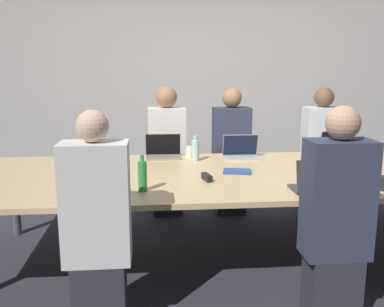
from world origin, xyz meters
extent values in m
plane|color=#2D2D38|center=(0.00, 0.00, 0.00)|extent=(24.00, 24.00, 0.00)
cube|color=#BCB7B2|center=(0.00, 2.21, 1.40)|extent=(12.00, 0.06, 2.80)
cube|color=#D6B77F|center=(0.00, 0.00, 0.72)|extent=(4.38, 1.63, 0.04)
cylinder|color=#4C4C51|center=(-2.01, 0.64, 0.35)|extent=(0.08, 0.08, 0.70)
cylinder|color=#232328|center=(0.99, -0.62, 0.79)|extent=(0.09, 0.09, 0.10)
cube|color=#333338|center=(0.50, -0.58, 0.75)|extent=(0.33, 0.22, 0.02)
cube|color=#333338|center=(0.50, -0.68, 0.87)|extent=(0.34, 0.06, 0.22)
cube|color=#0F1933|center=(0.50, -0.67, 0.86)|extent=(0.33, 0.06, 0.22)
cube|color=#2D2D38|center=(0.46, -1.05, 0.23)|extent=(0.32, 0.24, 0.45)
cube|color=#33384C|center=(0.46, -1.05, 0.82)|extent=(0.40, 0.24, 0.74)
sphere|color=tan|center=(0.46, -1.05, 1.29)|extent=(0.21, 0.21, 0.21)
cube|color=silver|center=(-0.98, -0.61, 0.75)|extent=(0.31, 0.24, 0.02)
cube|color=silver|center=(-0.98, -0.72, 0.87)|extent=(0.32, 0.06, 0.24)
cube|color=black|center=(-0.98, -0.71, 0.87)|extent=(0.31, 0.06, 0.24)
cube|color=#2D2D38|center=(-1.01, -1.00, 0.23)|extent=(0.32, 0.24, 0.45)
cube|color=silver|center=(-1.01, -1.00, 0.82)|extent=(0.40, 0.24, 0.74)
sphere|color=beige|center=(-1.01, -1.00, 1.28)|extent=(0.19, 0.19, 0.19)
cylinder|color=#232328|center=(-1.21, -0.65, 0.78)|extent=(0.08, 0.08, 0.09)
cylinder|color=green|center=(-0.74, -0.49, 0.84)|extent=(0.06, 0.06, 0.22)
cylinder|color=green|center=(-0.74, -0.49, 0.98)|extent=(0.03, 0.03, 0.05)
cube|color=gray|center=(-0.57, 0.62, 0.75)|extent=(0.34, 0.21, 0.02)
cube|color=gray|center=(-0.57, 0.72, 0.86)|extent=(0.35, 0.05, 0.21)
cube|color=black|center=(-0.57, 0.71, 0.86)|extent=(0.34, 0.05, 0.21)
cube|color=#2D2D38|center=(-0.51, 1.10, 0.23)|extent=(0.32, 0.24, 0.45)
cube|color=silver|center=(-0.51, 1.10, 0.82)|extent=(0.40, 0.24, 0.74)
sphere|color=#9E7051|center=(-0.51, 1.10, 1.30)|extent=(0.23, 0.23, 0.23)
cylinder|color=white|center=(-0.30, 0.67, 0.79)|extent=(0.09, 0.09, 0.10)
cylinder|color=#ADD1E0|center=(-0.27, 0.49, 0.84)|extent=(0.07, 0.07, 0.20)
cylinder|color=#ADD1E0|center=(-0.27, 0.49, 0.96)|extent=(0.03, 0.03, 0.04)
cube|color=gray|center=(1.18, 0.56, 0.75)|extent=(0.31, 0.23, 0.02)
cube|color=gray|center=(1.18, 0.65, 0.87)|extent=(0.32, 0.08, 0.23)
cube|color=black|center=(1.18, 0.64, 0.87)|extent=(0.31, 0.08, 0.22)
cube|color=#2D2D38|center=(1.19, 1.02, 0.23)|extent=(0.32, 0.24, 0.45)
cube|color=silver|center=(1.19, 1.02, 0.82)|extent=(0.40, 0.24, 0.74)
sphere|color=brown|center=(1.19, 1.02, 1.29)|extent=(0.21, 0.21, 0.21)
cylinder|color=red|center=(0.91, 0.59, 0.77)|extent=(0.09, 0.09, 0.08)
cube|color=#B7B7BC|center=(0.19, 0.53, 0.75)|extent=(0.33, 0.21, 0.02)
cube|color=#B7B7BC|center=(0.19, 0.62, 0.86)|extent=(0.34, 0.06, 0.21)
cube|color=#0F1933|center=(0.19, 0.61, 0.86)|extent=(0.33, 0.06, 0.20)
cube|color=#2D2D38|center=(0.19, 1.07, 0.23)|extent=(0.32, 0.24, 0.45)
cube|color=#33384C|center=(0.19, 1.07, 0.82)|extent=(0.40, 0.24, 0.74)
sphere|color=#9E7051|center=(0.19, 1.07, 1.29)|extent=(0.21, 0.21, 0.21)
cube|color=black|center=(-0.25, -0.24, 0.76)|extent=(0.08, 0.16, 0.05)
cube|color=#2D4C8C|center=(0.04, -0.01, 0.75)|extent=(0.26, 0.21, 0.02)
camera|label=1|loc=(-0.66, -3.48, 1.61)|focal=40.00mm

